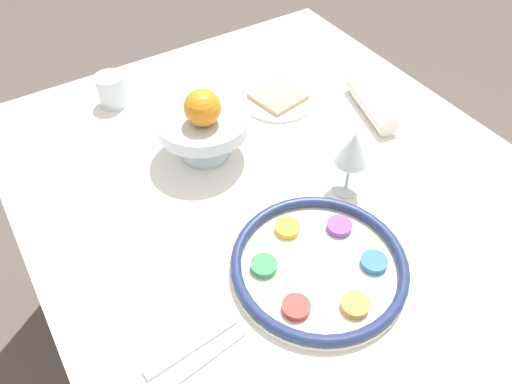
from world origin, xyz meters
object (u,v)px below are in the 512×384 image
at_px(wine_glass, 353,150).
at_px(fruit_stand, 203,124).
at_px(orange_fruit, 202,108).
at_px(seder_plate, 319,265).
at_px(cup_near, 112,90).
at_px(napkin_roll, 371,104).
at_px(bread_plate, 278,98).

height_order(wine_glass, fruit_stand, wine_glass).
bearing_deg(orange_fruit, wine_glass, -138.53).
bearing_deg(seder_plate, cup_near, 10.64).
bearing_deg(napkin_roll, fruit_stand, 79.15).
bearing_deg(bread_plate, cup_near, 59.12).
bearing_deg(napkin_roll, bread_plate, 46.07).
relative_size(fruit_stand, cup_near, 2.62).
distance_m(seder_plate, fruit_stand, 0.39).
distance_m(napkin_roll, cup_near, 0.64).
distance_m(seder_plate, napkin_roll, 0.50).
height_order(orange_fruit, bread_plate, orange_fruit).
relative_size(seder_plate, cup_near, 4.11).
xyz_separation_m(seder_plate, wine_glass, (0.13, -0.17, 0.10)).
bearing_deg(wine_glass, napkin_roll, -51.42).
relative_size(orange_fruit, napkin_roll, 0.37).
bearing_deg(napkin_roll, cup_near, 54.45).
distance_m(fruit_stand, bread_plate, 0.27).
xyz_separation_m(fruit_stand, orange_fruit, (-0.02, 0.01, 0.06)).
xyz_separation_m(fruit_stand, cup_near, (0.29, 0.10, -0.05)).
distance_m(bread_plate, cup_near, 0.41).
bearing_deg(seder_plate, napkin_roll, -51.86).
relative_size(orange_fruit, cup_near, 0.98).
relative_size(bread_plate, napkin_roll, 0.91).
relative_size(orange_fruit, bread_plate, 0.41).
bearing_deg(seder_plate, wine_glass, -52.42).
bearing_deg(cup_near, fruit_stand, -160.52).
xyz_separation_m(bread_plate, napkin_roll, (-0.16, -0.17, 0.02)).
xyz_separation_m(orange_fruit, cup_near, (0.32, 0.09, -0.11)).
height_order(bread_plate, cup_near, cup_near).
height_order(seder_plate, wine_glass, wine_glass).
relative_size(fruit_stand, napkin_roll, 0.99).
bearing_deg(bread_plate, fruit_stand, 107.77).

